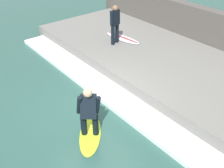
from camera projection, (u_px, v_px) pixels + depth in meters
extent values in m
plane|color=#2D564C|center=(95.00, 110.00, 8.05)|extent=(28.00, 28.00, 0.00)
cube|color=slate|center=(171.00, 67.00, 9.77)|extent=(4.40, 12.76, 0.52)
cube|color=#544F49|center=(212.00, 34.00, 10.70)|extent=(0.50, 13.40, 1.87)
cube|color=white|center=(116.00, 98.00, 8.46)|extent=(0.94, 12.12, 0.15)
ellipsoid|color=#BFE02D|center=(90.00, 134.00, 7.16)|extent=(1.48, 1.60, 0.06)
cylinder|color=black|center=(96.00, 125.00, 6.96)|extent=(0.17, 0.17, 0.62)
cylinder|color=black|center=(84.00, 125.00, 6.97)|extent=(0.17, 0.17, 0.62)
cube|color=black|center=(88.00, 106.00, 6.62)|extent=(0.63, 0.64, 0.67)
sphere|color=tan|center=(88.00, 93.00, 6.39)|extent=(0.24, 0.24, 0.24)
cylinder|color=black|center=(98.00, 105.00, 6.60)|extent=(0.12, 0.23, 0.56)
cylinder|color=black|center=(79.00, 105.00, 6.61)|extent=(0.12, 0.23, 0.56)
cylinder|color=black|center=(117.00, 33.00, 10.82)|extent=(0.15, 0.15, 0.80)
cylinder|color=black|center=(113.00, 35.00, 10.63)|extent=(0.15, 0.15, 0.80)
cube|color=black|center=(115.00, 18.00, 10.35)|extent=(0.42, 0.32, 0.58)
sphere|color=#846047|center=(115.00, 8.00, 10.13)|extent=(0.22, 0.22, 0.22)
cylinder|color=black|center=(118.00, 15.00, 10.47)|extent=(0.11, 0.11, 0.51)
cylinder|color=black|center=(112.00, 18.00, 10.18)|extent=(0.11, 0.11, 0.51)
ellipsoid|color=silver|center=(123.00, 38.00, 11.32)|extent=(0.74, 1.87, 0.06)
ellipsoid|color=#B21E1E|center=(123.00, 37.00, 11.30)|extent=(0.30, 1.67, 0.01)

